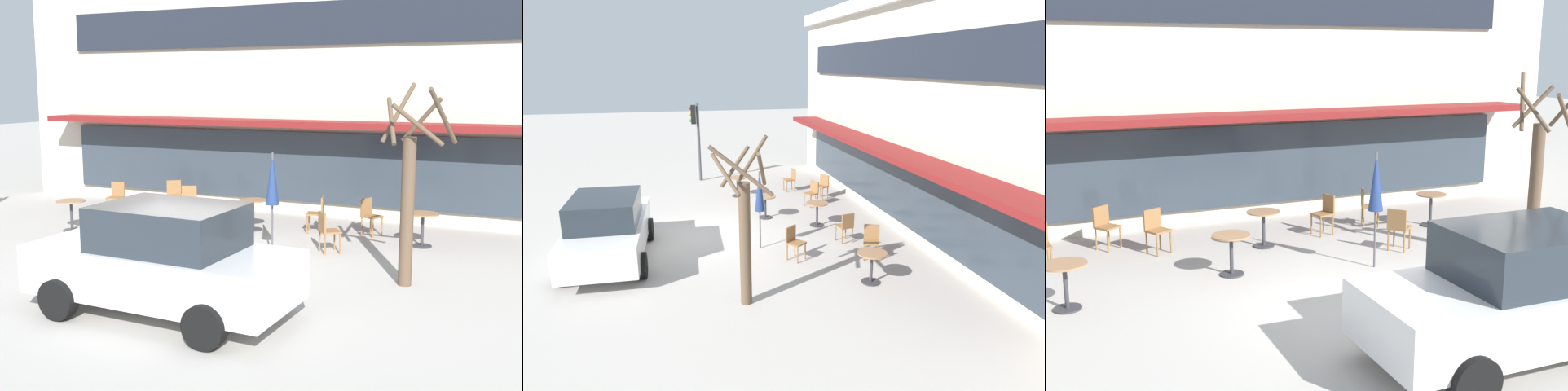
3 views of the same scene
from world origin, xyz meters
TOP-DOWN VIEW (x-y plane):
  - ground_plane at (0.00, 0.00)m, footprint 80.00×80.00m
  - building_facade at (0.00, 9.96)m, footprint 18.07×9.10m
  - cafe_table_near_wall at (-4.19, 1.76)m, footprint 0.70×0.70m
  - cafe_table_streetside at (3.98, 3.74)m, footprint 0.70×0.70m
  - cafe_table_by_tree at (-1.32, 2.29)m, footprint 0.70×0.70m
  - cafe_table_mid_patio at (-0.17, 3.73)m, footprint 0.70×0.70m
  - patio_umbrella_green_folded at (1.27, 1.62)m, footprint 0.28×0.28m
  - cafe_chair_0 at (2.22, 2.33)m, footprint 0.56×0.56m
  - cafe_chair_1 at (-2.30, 4.22)m, footprint 0.54×0.54m
  - cafe_chair_2 at (1.41, 4.09)m, footprint 0.48×0.48m
  - cafe_chair_3 at (-4.50, 3.99)m, footprint 0.45×0.45m
  - cafe_chair_4 at (-3.20, 4.91)m, footprint 0.56×0.56m
  - cafe_chair_5 at (2.61, 4.34)m, footprint 0.53×0.53m
  - parked_sedan at (1.17, -2.34)m, footprint 4.25×2.11m
  - street_tree at (4.26, 0.75)m, footprint 1.27×1.26m
  - traffic_light_pole at (-7.18, 0.44)m, footprint 0.26×0.44m

SIDE VIEW (x-z plane):
  - ground_plane at x=0.00m, z-range 0.00..0.00m
  - cafe_table_near_wall at x=-4.19m, z-range 0.14..0.90m
  - cafe_table_streetside at x=3.98m, z-range 0.14..0.90m
  - cafe_table_by_tree at x=-1.32m, z-range 0.14..0.90m
  - cafe_table_mid_patio at x=-0.17m, z-range 0.14..0.90m
  - cafe_chair_0 at x=2.22m, z-range 0.08..0.97m
  - cafe_chair_1 at x=-2.30m, z-range 0.08..0.97m
  - cafe_chair_2 at x=1.41m, z-range 0.08..0.97m
  - cafe_chair_3 at x=-4.50m, z-range 0.08..0.97m
  - cafe_chair_4 at x=-3.20m, z-range 0.08..0.97m
  - cafe_chair_5 at x=2.61m, z-range 0.08..0.97m
  - parked_sedan at x=1.17m, z-range 0.00..1.76m
  - patio_umbrella_green_folded at x=1.27m, z-range 0.53..2.73m
  - street_tree at x=4.26m, z-range -0.14..3.46m
  - traffic_light_pole at x=-7.18m, z-range 0.60..4.00m
  - building_facade at x=0.00m, z-range 0.00..7.15m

